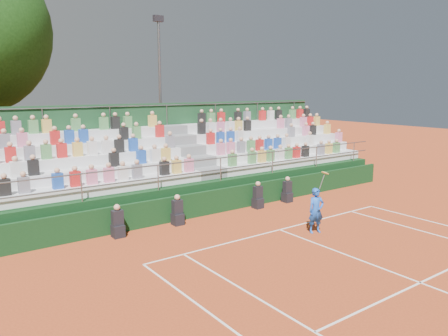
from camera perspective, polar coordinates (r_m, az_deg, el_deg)
ground at (r=16.37m, az=7.28°, el=-8.02°), size 90.00×90.00×0.00m
courtside_wall at (r=18.59m, az=0.54°, el=-4.08°), size 20.00×0.15×1.00m
line_officials at (r=17.74m, az=-0.91°, el=-4.87°), size 8.56×0.40×1.19m
grandstand at (r=21.08m, az=-4.70°, el=-0.72°), size 20.00×5.20×4.40m
tennis_player at (r=16.08m, az=11.94°, el=-5.43°), size 0.87×0.55×2.22m
floodlight_mast at (r=26.62m, az=-8.36°, el=10.69°), size 0.60×0.25×9.28m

